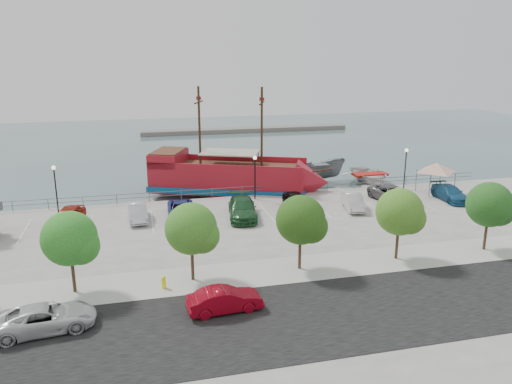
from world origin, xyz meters
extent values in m
plane|color=#3A5355|center=(0.00, 0.00, -1.00)|extent=(160.00, 160.00, 0.00)
cube|color=gray|center=(0.00, -21.00, -0.60)|extent=(100.00, 58.00, 1.20)
cube|color=black|center=(0.00, -16.00, 0.01)|extent=(100.00, 8.00, 0.04)
cube|color=#B0AFA5|center=(0.00, -10.00, 0.01)|extent=(100.00, 4.00, 0.05)
cylinder|color=slate|center=(0.00, 7.80, 0.95)|extent=(50.00, 0.06, 0.06)
cylinder|color=slate|center=(0.00, 7.80, 0.55)|extent=(50.00, 0.06, 0.06)
cube|color=slate|center=(10.00, 55.00, -0.60)|extent=(40.00, 3.00, 0.80)
cube|color=maroon|center=(-1.62, 11.64, 0.91)|extent=(16.76, 10.89, 2.61)
cube|color=navy|center=(-1.62, 11.64, 0.05)|extent=(17.16, 11.28, 0.60)
cone|color=maroon|center=(6.53, 8.19, 0.91)|extent=(4.84, 5.69, 4.82)
cube|color=maroon|center=(-7.63, 14.18, 2.92)|extent=(4.73, 5.80, 1.41)
cube|color=#552E1C|center=(-7.63, 14.18, 3.67)|extent=(4.39, 5.35, 0.12)
cube|color=#552E1C|center=(-1.15, 11.44, 2.27)|extent=(13.75, 9.16, 0.15)
cube|color=maroon|center=(-0.68, 13.86, 2.57)|extent=(14.89, 6.45, 0.70)
cube|color=maroon|center=(-2.56, 9.41, 2.57)|extent=(14.89, 6.45, 0.70)
cylinder|color=#382111|center=(1.62, 10.27, 6.33)|extent=(0.32, 0.32, 8.24)
cylinder|color=#382111|center=(-4.39, 12.81, 6.33)|extent=(0.32, 0.32, 8.24)
cylinder|color=#382111|center=(1.62, 10.27, 8.85)|extent=(1.30, 2.83, 0.14)
cylinder|color=#382111|center=(-4.39, 12.81, 8.85)|extent=(1.30, 2.83, 0.14)
cube|color=#BBB29B|center=(-1.43, 11.56, 3.72)|extent=(6.85, 5.79, 0.12)
cylinder|color=#382111|center=(7.17, 7.92, 2.11)|extent=(2.37, 1.12, 0.59)
imported|color=slate|center=(9.78, 14.56, 0.22)|extent=(6.46, 2.83, 2.44)
imported|color=silver|center=(15.36, 12.99, -0.27)|extent=(5.14, 7.12, 1.46)
cube|color=gray|center=(-12.97, 9.20, -0.79)|extent=(7.59, 3.83, 0.42)
cube|color=gray|center=(7.74, 9.20, -0.82)|extent=(6.67, 3.47, 0.37)
cube|color=gray|center=(16.69, 9.20, -0.79)|extent=(7.56, 3.43, 0.42)
cylinder|color=slate|center=(16.84, 5.62, 1.13)|extent=(0.08, 0.08, 2.27)
cylinder|color=slate|center=(19.52, 5.47, 1.13)|extent=(0.08, 0.08, 2.27)
cylinder|color=slate|center=(16.69, 2.94, 1.13)|extent=(0.08, 0.08, 2.27)
cylinder|color=slate|center=(19.37, 2.80, 1.13)|extent=(0.08, 0.08, 2.27)
pyramid|color=white|center=(18.10, 4.21, 3.14)|extent=(4.56, 4.56, 0.93)
imported|color=#BDBFBF|center=(-15.97, -14.09, 0.69)|extent=(5.21, 2.91, 1.38)
imported|color=maroon|center=(-6.76, -14.34, 0.68)|extent=(4.24, 1.78, 1.36)
cylinder|color=yellow|center=(-9.84, -10.80, 0.32)|extent=(0.26, 0.26, 0.65)
sphere|color=yellow|center=(-9.84, -10.80, 0.67)|extent=(0.28, 0.28, 0.28)
cylinder|color=black|center=(-18.00, 6.50, 2.00)|extent=(0.12, 0.12, 4.00)
sphere|color=#FFF2CC|center=(-18.00, 6.50, 4.10)|extent=(0.36, 0.36, 0.36)
cylinder|color=black|center=(0.00, 6.50, 2.00)|extent=(0.12, 0.12, 4.00)
sphere|color=#FFF2CC|center=(0.00, 6.50, 4.10)|extent=(0.36, 0.36, 0.36)
cylinder|color=black|center=(16.00, 6.50, 2.00)|extent=(0.12, 0.12, 4.00)
sphere|color=#FFF2CC|center=(16.00, 6.50, 4.10)|extent=(0.36, 0.36, 0.36)
cylinder|color=#473321|center=(-15.00, -10.00, 1.10)|extent=(0.20, 0.20, 2.20)
sphere|color=#2A7122|center=(-15.00, -10.00, 3.40)|extent=(3.20, 3.20, 3.20)
sphere|color=#2A7122|center=(-14.40, -10.30, 3.00)|extent=(2.20, 2.20, 2.20)
cylinder|color=#473321|center=(-8.00, -10.00, 1.10)|extent=(0.20, 0.20, 2.20)
sphere|color=#366C20|center=(-8.00, -10.00, 3.40)|extent=(3.20, 3.20, 3.20)
sphere|color=#366C20|center=(-7.40, -10.30, 3.00)|extent=(2.20, 2.20, 2.20)
cylinder|color=#473321|center=(-1.00, -10.00, 1.10)|extent=(0.20, 0.20, 2.20)
sphere|color=#264B14|center=(-1.00, -10.00, 3.40)|extent=(3.20, 3.20, 3.20)
sphere|color=#264B14|center=(-0.40, -10.30, 3.00)|extent=(2.20, 2.20, 2.20)
cylinder|color=#473321|center=(6.00, -10.00, 1.10)|extent=(0.20, 0.20, 2.20)
sphere|color=#3F6F20|center=(6.00, -10.00, 3.40)|extent=(3.20, 3.20, 3.20)
sphere|color=#3F6F20|center=(6.60, -10.30, 3.00)|extent=(2.20, 2.20, 2.20)
cylinder|color=#473321|center=(13.00, -10.00, 1.10)|extent=(0.20, 0.20, 2.20)
sphere|color=#21521B|center=(13.00, -10.00, 3.40)|extent=(3.20, 3.20, 3.20)
sphere|color=#21521B|center=(13.60, -10.30, 3.00)|extent=(2.20, 2.20, 2.20)
imported|color=maroon|center=(-16.65, 2.43, 0.80)|extent=(2.77, 5.00, 1.61)
imported|color=silver|center=(-11.15, 2.69, 0.71)|extent=(1.68, 4.34, 1.41)
imported|color=navy|center=(-7.51, 2.56, 0.68)|extent=(2.51, 5.00, 1.36)
imported|color=#22542C|center=(-2.38, 1.29, 0.82)|extent=(3.12, 5.96, 1.65)
imported|color=black|center=(2.79, 2.40, 0.77)|extent=(2.16, 4.65, 1.54)
imported|color=silver|center=(7.92, 1.24, 0.70)|extent=(2.30, 4.45, 1.40)
imported|color=#5D5D5D|center=(12.47, 2.53, 0.76)|extent=(3.12, 5.69, 1.51)
imported|color=#1B5378|center=(18.17, 1.70, 0.70)|extent=(2.21, 4.92, 1.40)
camera|label=1|loc=(-10.96, -38.68, 13.67)|focal=35.00mm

